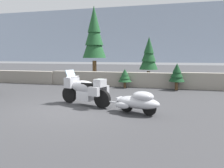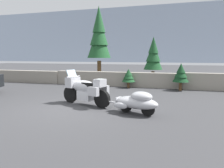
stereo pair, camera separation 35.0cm
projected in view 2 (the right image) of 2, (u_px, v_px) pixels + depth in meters
name	position (u px, v px, depth m)	size (l,w,h in m)	color
ground_plane	(71.00, 108.00, 7.86)	(80.00, 80.00, 0.00)	#38383A
stone_guard_wall	(117.00, 79.00, 13.43)	(24.00, 0.58, 0.94)	gray
distant_ridgeline	(171.00, 42.00, 97.77)	(240.00, 80.00, 16.00)	#99A8BF
touring_motorcycle	(85.00, 89.00, 8.26)	(2.23, 1.18, 1.33)	black
car_shaped_trailer	(137.00, 102.00, 6.97)	(2.20, 1.15, 0.76)	black
pine_tree_tall	(99.00, 35.00, 15.14)	(1.66, 1.66, 5.33)	brown
pine_tree_secondary	(153.00, 55.00, 13.75)	(1.20, 1.20, 3.10)	brown
pine_sapling_near	(181.00, 74.00, 11.65)	(0.87, 0.87, 1.48)	brown
pine_sapling_farther	(129.00, 76.00, 12.68)	(0.79, 0.79, 1.12)	brown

